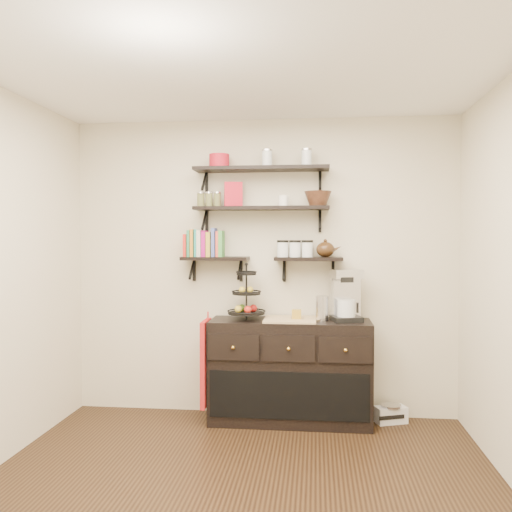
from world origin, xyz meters
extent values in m
plane|color=black|center=(0.00, 0.00, 0.00)|extent=(3.50, 3.50, 0.00)
cube|color=white|center=(0.00, 0.00, 2.70)|extent=(3.50, 3.50, 0.02)
cube|color=beige|center=(0.00, 1.75, 1.35)|extent=(3.50, 0.02, 2.70)
cube|color=black|center=(0.00, 1.61, 2.23)|extent=(1.20, 0.27, 0.03)
cube|color=black|center=(-0.52, 1.74, 2.12)|extent=(0.02, 0.03, 0.20)
cube|color=black|center=(0.52, 1.74, 2.12)|extent=(0.02, 0.03, 0.20)
cube|color=black|center=(0.00, 1.61, 1.89)|extent=(1.20, 0.27, 0.03)
cube|color=black|center=(-0.52, 1.74, 1.77)|extent=(0.02, 0.03, 0.20)
cube|color=black|center=(0.52, 1.74, 1.77)|extent=(0.02, 0.03, 0.20)
cube|color=black|center=(-0.42, 1.62, 1.44)|extent=(0.60, 0.25, 0.03)
cube|color=black|center=(-0.64, 1.74, 1.32)|extent=(0.02, 0.03, 0.20)
cube|color=black|center=(-0.20, 1.74, 1.32)|extent=(0.03, 0.03, 0.20)
cube|color=black|center=(0.42, 1.62, 1.44)|extent=(0.60, 0.25, 0.03)
cube|color=black|center=(0.20, 1.74, 1.32)|extent=(0.03, 0.03, 0.20)
cube|color=black|center=(0.64, 1.74, 1.32)|extent=(0.02, 0.03, 0.20)
cube|color=red|center=(-0.68, 1.63, 1.55)|extent=(0.02, 0.15, 0.20)
cube|color=#297A51|center=(-0.65, 1.63, 1.57)|extent=(0.03, 0.15, 0.24)
cube|color=#C2771F|center=(-0.61, 1.63, 1.55)|extent=(0.04, 0.15, 0.21)
cube|color=#1E8376|center=(-0.57, 1.63, 1.57)|extent=(0.03, 0.15, 0.25)
cube|color=beige|center=(-0.54, 1.63, 1.56)|extent=(0.03, 0.15, 0.22)
cube|color=#A71272|center=(-0.50, 1.63, 1.58)|extent=(0.04, 0.15, 0.26)
cube|color=gold|center=(-0.46, 1.63, 1.56)|extent=(0.03, 0.15, 0.23)
cube|color=#4453A0|center=(-0.42, 1.63, 1.55)|extent=(0.03, 0.15, 0.20)
cube|color=#CA4536|center=(-0.38, 1.63, 1.57)|extent=(0.04, 0.15, 0.24)
cube|color=#3F893F|center=(-0.34, 1.63, 1.55)|extent=(0.03, 0.15, 0.21)
cylinder|color=silver|center=(0.19, 1.63, 1.51)|extent=(0.10, 0.10, 0.13)
cylinder|color=silver|center=(0.30, 1.63, 1.51)|extent=(0.10, 0.10, 0.13)
cylinder|color=silver|center=(0.41, 1.63, 1.51)|extent=(0.10, 0.10, 0.13)
cube|color=black|center=(0.26, 1.51, 0.45)|extent=(1.40, 0.45, 0.90)
cube|color=tan|center=(0.26, 1.51, 0.91)|extent=(0.45, 0.41, 0.02)
sphere|color=gold|center=(-0.20, 1.26, 0.70)|extent=(0.04, 0.04, 0.04)
sphere|color=gold|center=(0.26, 1.26, 0.70)|extent=(0.04, 0.04, 0.04)
sphere|color=gold|center=(0.73, 1.26, 0.70)|extent=(0.04, 0.04, 0.04)
cylinder|color=black|center=(-0.12, 1.51, 1.14)|extent=(0.02, 0.02, 0.48)
cylinder|color=black|center=(-0.12, 1.51, 0.96)|extent=(0.33, 0.33, 0.01)
cylinder|color=black|center=(-0.12, 1.51, 1.13)|extent=(0.25, 0.25, 0.02)
cylinder|color=black|center=(-0.12, 1.51, 1.30)|extent=(0.17, 0.17, 0.02)
sphere|color=#B21914|center=(-0.06, 1.55, 1.00)|extent=(0.07, 0.07, 0.07)
sphere|color=gold|center=(-0.16, 1.51, 1.16)|extent=(0.06, 0.06, 0.06)
cube|color=olive|center=(0.32, 1.51, 0.96)|extent=(0.08, 0.08, 0.08)
cube|color=black|center=(0.75, 1.51, 0.92)|extent=(0.29, 0.28, 0.04)
cube|color=silver|center=(0.75, 1.59, 1.11)|extent=(0.26, 0.15, 0.38)
cube|color=silver|center=(0.75, 1.51, 1.31)|extent=(0.29, 0.28, 0.08)
cylinder|color=silver|center=(0.75, 1.49, 1.02)|extent=(0.19, 0.19, 0.14)
cylinder|color=silver|center=(0.54, 1.49, 1.01)|extent=(0.11, 0.11, 0.22)
cube|color=#AD1B12|center=(-0.47, 1.41, 0.53)|extent=(0.04, 0.32, 0.74)
cube|color=silver|center=(1.14, 1.59, 0.07)|extent=(0.30, 0.22, 0.14)
cylinder|color=silver|center=(1.14, 1.59, 0.15)|extent=(0.23, 0.23, 0.02)
cube|color=black|center=(1.14, 1.52, 0.07)|extent=(0.22, 0.09, 0.04)
cube|color=#B11425|center=(-0.25, 1.61, 2.01)|extent=(0.17, 0.10, 0.22)
cylinder|color=white|center=(0.20, 1.61, 1.95)|extent=(0.09, 0.09, 0.10)
cylinder|color=#B11425|center=(-0.38, 1.61, 2.31)|extent=(0.18, 0.18, 0.12)
camera|label=1|loc=(0.49, -3.20, 1.63)|focal=38.00mm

